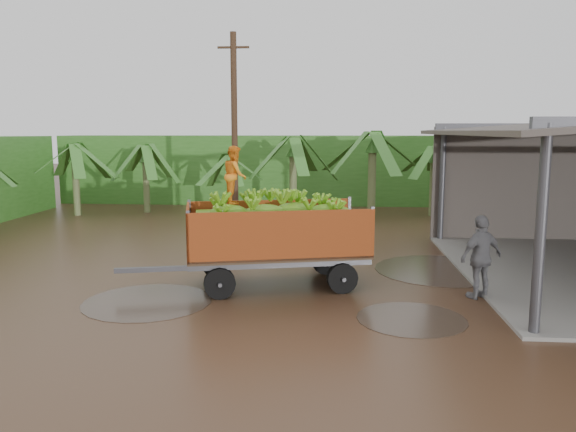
{
  "coord_description": "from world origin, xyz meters",
  "views": [
    {
      "loc": [
        1.43,
        -14.22,
        3.86
      ],
      "look_at": [
        0.33,
        -0.07,
        1.7
      ],
      "focal_mm": 35.0,
      "sensor_mm": 36.0,
      "label": 1
    }
  ],
  "objects_px": {
    "banana_trailer": "(276,233)",
    "man_grey": "(481,257)",
    "man_blue": "(320,234)",
    "utility_pole": "(235,132)"
  },
  "relations": [
    {
      "from": "banana_trailer",
      "to": "man_grey",
      "type": "xyz_separation_m",
      "value": [
        4.84,
        -0.71,
        -0.36
      ]
    },
    {
      "from": "banana_trailer",
      "to": "man_grey",
      "type": "relative_size",
      "value": 3.19
    },
    {
      "from": "man_blue",
      "to": "man_grey",
      "type": "height_order",
      "value": "man_grey"
    },
    {
      "from": "man_grey",
      "to": "man_blue",
      "type": "bearing_deg",
      "value": -68.18
    },
    {
      "from": "man_blue",
      "to": "utility_pole",
      "type": "bearing_deg",
      "value": -59.59
    },
    {
      "from": "utility_pole",
      "to": "man_grey",
      "type": "bearing_deg",
      "value": -50.01
    },
    {
      "from": "banana_trailer",
      "to": "utility_pole",
      "type": "height_order",
      "value": "utility_pole"
    },
    {
      "from": "banana_trailer",
      "to": "man_blue",
      "type": "bearing_deg",
      "value": 52.45
    },
    {
      "from": "man_blue",
      "to": "utility_pole",
      "type": "distance_m",
      "value": 7.1
    },
    {
      "from": "man_grey",
      "to": "utility_pole",
      "type": "distance_m",
      "value": 11.55
    }
  ]
}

